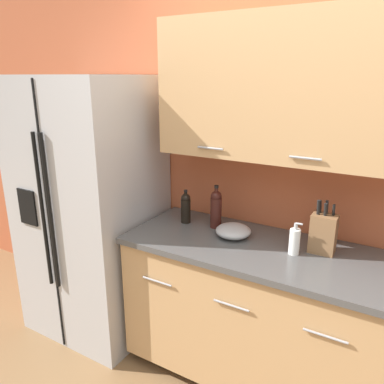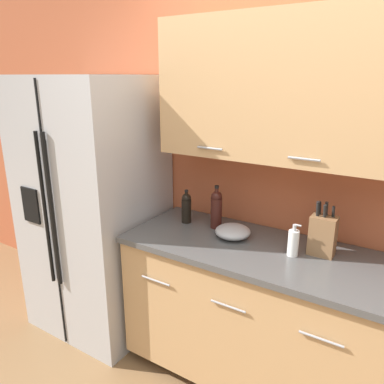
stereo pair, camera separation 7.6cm
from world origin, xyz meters
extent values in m
cube|color=#BC5B38|center=(0.00, 1.33, 1.30)|extent=(10.00, 0.05, 2.60)
cube|color=tan|center=(-0.04, 1.15, 1.77)|extent=(1.78, 0.32, 0.76)
cylinder|color=#99999E|center=(-0.58, 0.98, 1.45)|extent=(0.16, 0.01, 0.01)
cylinder|color=#99999E|center=(-0.04, 0.98, 1.45)|extent=(0.16, 0.01, 0.01)
cube|color=black|center=(-0.04, 1.03, 0.04)|extent=(1.92, 0.54, 0.09)
cube|color=tan|center=(-0.04, 0.99, 0.48)|extent=(1.96, 0.62, 0.79)
cube|color=#4C4C4C|center=(-0.04, 0.98, 0.90)|extent=(1.98, 0.64, 0.03)
cylinder|color=#99999E|center=(-0.75, 0.67, 0.70)|extent=(0.20, 0.01, 0.01)
cylinder|color=#99999E|center=(-0.28, 0.67, 0.70)|extent=(0.20, 0.01, 0.01)
cylinder|color=#99999E|center=(0.19, 0.67, 0.70)|extent=(0.20, 0.01, 0.01)
cube|color=#B2B2B5|center=(-1.51, 0.94, 0.92)|extent=(0.89, 0.72, 1.85)
cube|color=black|center=(-1.51, 0.57, 0.92)|extent=(0.01, 0.01, 1.81)
cylinder|color=black|center=(-1.54, 0.55, 1.01)|extent=(0.02, 0.02, 1.01)
cylinder|color=black|center=(-1.47, 0.55, 1.01)|extent=(0.02, 0.02, 1.01)
cube|color=black|center=(-1.71, 0.57, 1.01)|extent=(0.16, 0.01, 0.24)
cube|color=olive|center=(0.06, 1.08, 1.02)|extent=(0.13, 0.10, 0.22)
cylinder|color=black|center=(0.03, 1.10, 1.17)|extent=(0.02, 0.03, 0.08)
cylinder|color=black|center=(0.03, 1.07, 1.17)|extent=(0.02, 0.03, 0.09)
cylinder|color=black|center=(0.06, 1.10, 1.17)|extent=(0.02, 0.03, 0.08)
cylinder|color=black|center=(0.06, 1.07, 1.17)|extent=(0.02, 0.03, 0.07)
cylinder|color=black|center=(0.10, 1.10, 1.16)|extent=(0.01, 0.03, 0.06)
cylinder|color=#3D1914|center=(-0.60, 1.11, 1.01)|extent=(0.07, 0.07, 0.19)
sphere|color=#3D1914|center=(-0.60, 1.11, 1.12)|extent=(0.07, 0.07, 0.07)
cylinder|color=#3D1914|center=(-0.60, 1.11, 1.14)|extent=(0.02, 0.02, 0.07)
cylinder|color=black|center=(-0.60, 1.11, 1.18)|extent=(0.03, 0.03, 0.02)
cylinder|color=white|center=(-0.06, 0.99, 0.99)|extent=(0.06, 0.06, 0.14)
cylinder|color=#B2B2B5|center=(-0.06, 0.99, 1.07)|extent=(0.02, 0.02, 0.04)
cylinder|color=#B2B2B5|center=(-0.05, 0.99, 1.09)|extent=(0.03, 0.01, 0.01)
cylinder|color=black|center=(-0.80, 1.08, 0.99)|extent=(0.06, 0.06, 0.16)
sphere|color=black|center=(-0.80, 1.08, 1.08)|extent=(0.06, 0.06, 0.06)
cylinder|color=black|center=(-0.80, 1.08, 1.10)|extent=(0.02, 0.02, 0.05)
cylinder|color=black|center=(-0.80, 1.08, 1.13)|extent=(0.02, 0.02, 0.01)
ellipsoid|color=#A3A3A5|center=(-0.44, 1.03, 0.95)|extent=(0.21, 0.21, 0.08)
camera|label=1|loc=(0.39, -0.88, 1.84)|focal=35.00mm
camera|label=2|loc=(0.46, -0.84, 1.84)|focal=35.00mm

